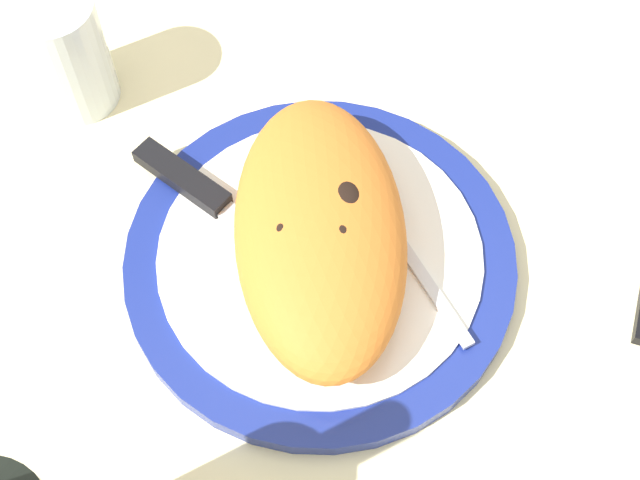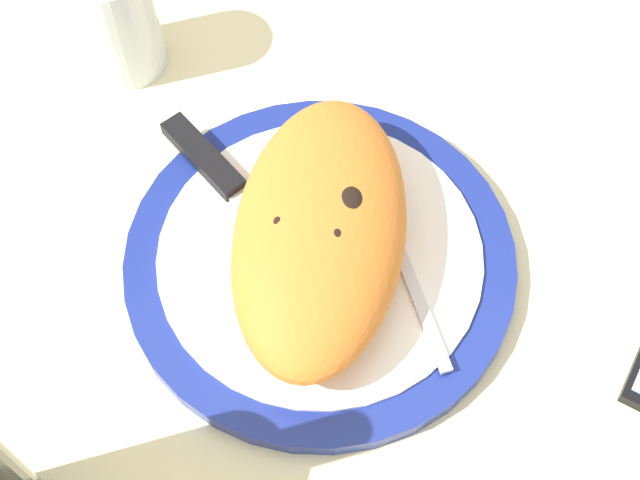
% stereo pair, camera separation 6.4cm
% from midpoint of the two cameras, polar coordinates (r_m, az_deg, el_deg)
% --- Properties ---
extents(ground_plane, '(1.50, 1.50, 0.03)m').
position_cam_midpoint_polar(ground_plane, '(0.68, 2.66, -2.46)').
color(ground_plane, beige).
extents(plate, '(0.29, 0.29, 0.02)m').
position_cam_midpoint_polar(plate, '(0.66, 2.74, -1.51)').
color(plate, navy).
rests_on(plate, ground_plane).
extents(calzone, '(0.25, 0.17, 0.07)m').
position_cam_midpoint_polar(calzone, '(0.62, 2.64, 0.10)').
color(calzone, orange).
rests_on(calzone, plate).
extents(fork, '(0.16, 0.05, 0.00)m').
position_cam_midpoint_polar(fork, '(0.66, 7.97, -1.10)').
color(fork, silver).
rests_on(fork, plate).
extents(knife, '(0.19, 0.15, 0.01)m').
position_cam_midpoint_polar(knife, '(0.68, -3.29, 3.43)').
color(knife, silver).
rests_on(knife, plate).
extents(water_glass, '(0.07, 0.07, 0.10)m').
position_cam_midpoint_polar(water_glass, '(0.76, -10.60, 13.41)').
color(water_glass, silver).
rests_on(water_glass, ground_plane).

